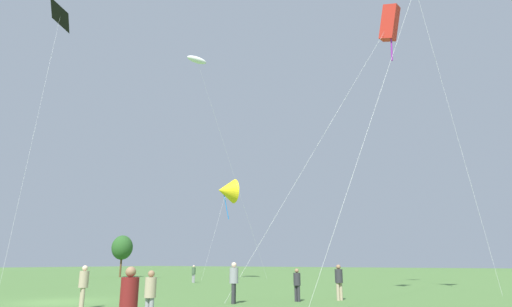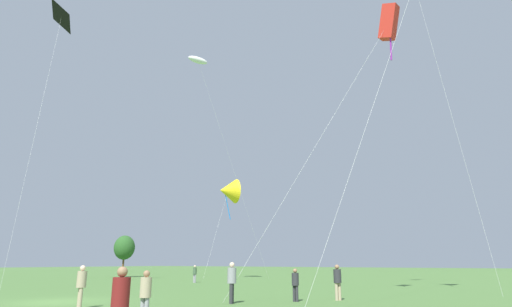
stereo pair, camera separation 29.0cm
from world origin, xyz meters
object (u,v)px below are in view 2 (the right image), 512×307
at_px(kite_flying_1, 389,23).
at_px(person_standing_0, 81,283).
at_px(person_standing_6, 338,280).
at_px(person_standing_2, 232,280).
at_px(kite_flying_3, 61,18).
at_px(person_standing_4, 145,293).
at_px(person_standing_5, 120,301).
at_px(person_standing_1, 295,282).
at_px(kite_flying_2, 228,191).
at_px(kite_flying_5, 198,61).
at_px(park_tree_0, 124,248).
at_px(person_standing_3, 195,273).

bearing_deg(kite_flying_1, person_standing_0, -128.82).
xyz_separation_m(person_standing_0, person_standing_6, (7.29, 9.65, 0.01)).
height_order(person_standing_2, kite_flying_3, kite_flying_3).
bearing_deg(person_standing_4, person_standing_5, 121.65).
distance_m(person_standing_1, person_standing_5, 12.73).
relative_size(person_standing_1, person_standing_6, 0.89).
bearing_deg(person_standing_2, kite_flying_2, -165.02).
distance_m(kite_flying_5, park_tree_0, 26.12).
xyz_separation_m(person_standing_2, person_standing_6, (3.42, 4.37, -0.07)).
height_order(person_standing_3, person_standing_5, person_standing_5).
relative_size(person_standing_1, park_tree_0, 0.30).
distance_m(person_standing_6, park_tree_0, 39.53).
xyz_separation_m(person_standing_1, kite_flying_1, (4.35, 4.81, 15.34)).
relative_size(person_standing_2, person_standing_5, 1.05).
bearing_deg(kite_flying_5, person_standing_4, -50.06).
bearing_deg(person_standing_0, kite_flying_5, -35.69).
height_order(person_standing_1, person_standing_6, person_standing_6).
relative_size(kite_flying_1, kite_flying_2, 1.48).
xyz_separation_m(person_standing_3, park_tree_0, (-17.57, 5.82, 2.76)).
height_order(person_standing_2, person_standing_5, person_standing_2).
xyz_separation_m(person_standing_1, person_standing_2, (-1.97, -2.58, 0.18)).
distance_m(kite_flying_1, kite_flying_2, 30.24).
distance_m(person_standing_5, park_tree_0, 47.84).
bearing_deg(person_standing_4, person_standing_1, -100.79).
height_order(person_standing_0, kite_flying_1, kite_flying_1).
height_order(person_standing_5, kite_flying_2, kite_flying_2).
bearing_deg(person_standing_5, kite_flying_1, -161.39).
relative_size(person_standing_1, person_standing_5, 0.88).
relative_size(person_standing_2, kite_flying_3, 0.08).
relative_size(person_standing_3, kite_flying_2, 0.13).
height_order(person_standing_6, kite_flying_5, kite_flying_5).
xyz_separation_m(person_standing_0, kite_flying_1, (10.19, 12.67, 15.24)).
distance_m(kite_flying_1, park_tree_0, 42.96).
relative_size(person_standing_0, kite_flying_1, 0.10).
bearing_deg(park_tree_0, kite_flying_1, -17.96).
relative_size(person_standing_0, person_standing_6, 0.99).
bearing_deg(person_standing_1, person_standing_2, -125.09).
bearing_deg(kite_flying_1, kite_flying_3, -169.05).
height_order(person_standing_3, kite_flying_3, kite_flying_3).
bearing_deg(kite_flying_1, person_standing_5, -96.22).
xyz_separation_m(person_standing_2, kite_flying_3, (-21.67, 1.97, 22.63)).
relative_size(person_standing_3, person_standing_4, 0.98).
xyz_separation_m(person_standing_1, kite_flying_2, (-20.56, 20.86, 9.36)).
height_order(kite_flying_5, park_tree_0, kite_flying_5).
distance_m(person_standing_0, kite_flying_3, 29.75).
relative_size(person_standing_1, kite_flying_1, 0.09).
height_order(person_standing_6, kite_flying_1, kite_flying_1).
xyz_separation_m(person_standing_1, park_tree_0, (-34.73, 17.48, 2.77)).
height_order(kite_flying_1, kite_flying_2, kite_flying_1).
bearing_deg(person_standing_5, person_standing_1, -143.98).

